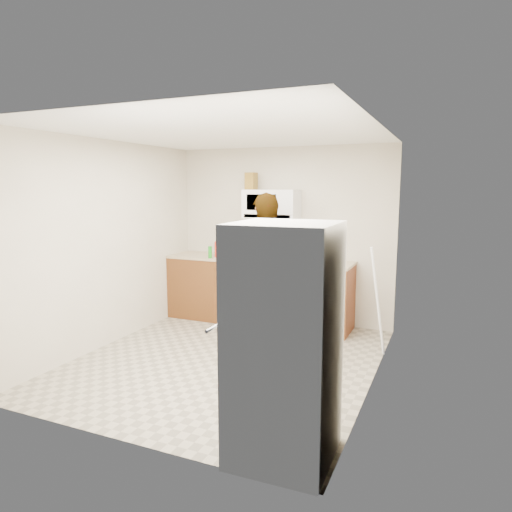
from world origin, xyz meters
The scene contains 20 objects.
floor centered at (0.00, 0.00, 0.00)m, with size 3.60×3.60×0.00m, color gray.
back_wall centered at (0.00, 1.79, 1.25)m, with size 3.20×0.02×2.50m, color beige.
right_wall centered at (1.59, 0.00, 1.25)m, with size 0.02×3.60×2.50m, color beige.
cabinet_left centered at (-1.04, 1.49, 0.45)m, with size 1.12×0.62×0.90m, color #602C16.
counter_left centered at (-1.04, 1.49, 0.92)m, with size 1.14×0.64×0.04m, color tan.
cabinet_right centered at (0.68, 1.49, 0.45)m, with size 0.80×0.62×0.90m, color #602C16.
counter_right centered at (0.68, 1.49, 0.92)m, with size 0.82×0.64×0.04m, color tan.
gas_range centered at (-0.10, 1.48, 0.49)m, with size 0.76×0.65×1.13m.
microwave centered at (-0.10, 1.61, 1.70)m, with size 0.76×0.38×0.40m, color white.
person centered at (0.06, 0.99, 0.94)m, with size 0.68×0.45×1.87m, color tan.
fridge centered at (1.22, -1.48, 0.85)m, with size 0.70×0.70×1.70m, color silver.
kettle centered at (0.56, 1.67, 1.03)m, with size 0.17×0.17×0.20m, color white.
jug centered at (-0.41, 1.61, 2.02)m, with size 0.14×0.14×0.24m, color brown.
saucepan centered at (-0.32, 1.64, 1.02)m, with size 0.23×0.23×0.13m, color silver.
tray centered at (-0.01, 1.33, 0.96)m, with size 0.25×0.16×0.05m, color white.
bottle_spray centered at (-0.85, 1.37, 1.05)m, with size 0.07×0.07×0.22m, color red.
bottle_hot_sauce centered at (-0.70, 1.34, 1.03)m, with size 0.06×0.06×0.18m, color orange.
bottle_green_cap centered at (-0.89, 1.24, 1.02)m, with size 0.05×0.05×0.17m, color #178017.
pot_lid centered at (-0.59, 1.27, 0.94)m, with size 0.25×0.25×0.01m, color silver.
broom centered at (1.53, 0.77, 0.65)m, with size 0.03×0.03×1.30m, color silver.
Camera 1 is at (2.25, -4.38, 1.93)m, focal length 32.00 mm.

